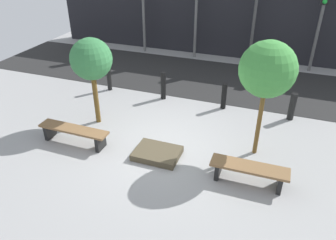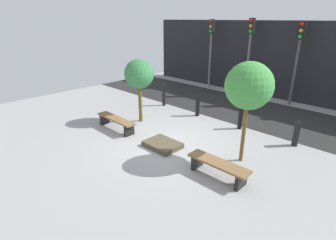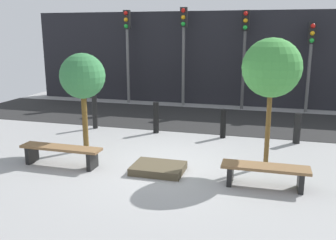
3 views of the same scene
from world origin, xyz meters
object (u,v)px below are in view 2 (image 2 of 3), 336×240
(traffic_light_mid_east, at_px, (299,49))
(bench_right, at_px, (218,166))
(tree_behind_left_bench, at_px, (139,74))
(traffic_light_mid_west, at_px, (250,44))
(bollard_far_left, at_px, (164,94))
(bollard_center, at_px, (240,118))
(bollard_left, at_px, (198,105))
(planter_bed, at_px, (163,144))
(bench_left, at_px, (116,121))
(tree_behind_right_bench, at_px, (249,86))
(traffic_light_west, at_px, (211,42))
(bollard_right, at_px, (296,134))

(traffic_light_mid_east, bearing_deg, bench_right, -82.08)
(tree_behind_left_bench, distance_m, traffic_light_mid_west, 6.67)
(bollard_far_left, bearing_deg, bollard_center, 0.00)
(bench_right, relative_size, tree_behind_left_bench, 0.69)
(bollard_left, bearing_deg, bench_right, -45.13)
(bollard_center, distance_m, traffic_light_mid_west, 5.46)
(traffic_light_mid_west, bearing_deg, bollard_left, -87.53)
(planter_bed, relative_size, bollard_far_left, 1.04)
(bench_left, relative_size, tree_behind_right_bench, 0.67)
(tree_behind_left_bench, bearing_deg, traffic_light_west, 101.72)
(traffic_light_mid_east, bearing_deg, traffic_light_west, 180.00)
(planter_bed, bearing_deg, bench_left, -175.02)
(planter_bed, relative_size, bollard_center, 1.33)
(traffic_light_west, height_order, traffic_light_mid_east, traffic_light_west)
(bollard_far_left, xyz_separation_m, traffic_light_mid_west, (1.86, 4.41, 2.19))
(bollard_center, distance_m, traffic_light_mid_east, 4.94)
(bench_left, relative_size, tree_behind_left_bench, 0.77)
(traffic_light_west, bearing_deg, traffic_light_mid_east, -0.00)
(tree_behind_right_bench, height_order, traffic_light_mid_west, traffic_light_mid_west)
(bollard_right, distance_m, traffic_light_west, 8.36)
(bollard_far_left, distance_m, traffic_light_west, 4.93)
(bollard_left, height_order, traffic_light_west, traffic_light_west)
(bench_right, distance_m, bollard_far_left, 6.33)
(bollard_far_left, height_order, bollard_center, bollard_far_left)
(bench_left, distance_m, tree_behind_right_bench, 5.12)
(tree_behind_right_bench, bearing_deg, traffic_light_west, 132.29)
(bollard_right, bearing_deg, tree_behind_left_bench, -158.44)
(traffic_light_mid_east, bearing_deg, bench_left, -114.38)
(bollard_left, xyz_separation_m, bollard_center, (2.05, 0.00, -0.05))
(tree_behind_left_bench, distance_m, bollard_right, 5.97)
(bollard_left, relative_size, bollard_right, 1.12)
(traffic_light_west, xyz_separation_m, traffic_light_mid_west, (2.43, 0.00, 0.05))
(planter_bed, relative_size, bollard_left, 1.19)
(bollard_center, xyz_separation_m, traffic_light_mid_west, (-2.24, 4.41, 2.30))
(traffic_light_mid_west, bearing_deg, traffic_light_mid_east, -0.01)
(tree_behind_right_bench, height_order, bollard_far_left, tree_behind_right_bench)
(traffic_light_west, height_order, traffic_light_mid_west, traffic_light_mid_west)
(tree_behind_right_bench, xyz_separation_m, bollard_center, (-1.27, 2.12, -1.84))
(bench_left, relative_size, traffic_light_mid_west, 0.49)
(tree_behind_right_bench, distance_m, traffic_light_mid_west, 7.43)
(bench_right, relative_size, planter_bed, 1.53)
(bench_left, xyz_separation_m, planter_bed, (2.29, 0.20, -0.25))
(bench_right, distance_m, planter_bed, 2.32)
(traffic_light_mid_west, relative_size, traffic_light_mid_east, 1.04)
(bollard_center, xyz_separation_m, bollard_right, (2.05, 0.00, -0.00))
(traffic_light_mid_east, bearing_deg, bollard_center, -92.47)
(bench_right, distance_m, traffic_light_mid_east, 8.16)
(bollard_far_left, height_order, traffic_light_west, traffic_light_west)
(tree_behind_left_bench, distance_m, bollard_left, 2.87)
(bench_left, bearing_deg, bench_right, 0.53)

